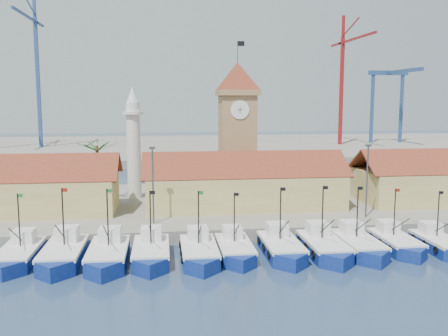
{
  "coord_description": "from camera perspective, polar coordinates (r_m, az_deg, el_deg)",
  "views": [
    {
      "loc": [
        -10.86,
        -45.65,
        15.89
      ],
      "look_at": [
        -2.93,
        18.0,
        7.09
      ],
      "focal_mm": 40.0,
      "sensor_mm": 36.0,
      "label": 1
    }
  ],
  "objects": [
    {
      "name": "boat_10",
      "position": [
        57.86,
        23.51,
        -8.08
      ],
      "size": [
        3.24,
        8.87,
        6.71
      ],
      "color": "navy",
      "rests_on": "ground"
    },
    {
      "name": "gantry",
      "position": [
        168.89,
        18.68,
        8.81
      ],
      "size": [
        13.0,
        22.0,
        23.2
      ],
      "color": "navy",
      "rests_on": "terminal"
    },
    {
      "name": "lamp_posts",
      "position": [
        59.51,
        3.99,
        -1.31
      ],
      "size": [
        80.7,
        0.25,
        9.03
      ],
      "color": "#3F3F44",
      "rests_on": "quay"
    },
    {
      "name": "boat_0",
      "position": [
        53.25,
        -22.44,
        -9.33
      ],
      "size": [
        3.47,
        9.51,
        7.19
      ],
      "color": "navy",
      "rests_on": "ground"
    },
    {
      "name": "boat_8",
      "position": [
        54.3,
        15.22,
        -8.65
      ],
      "size": [
        3.55,
        9.72,
        7.35
      ],
      "color": "navy",
      "rests_on": "ground"
    },
    {
      "name": "hall_center",
      "position": [
        67.6,
        2.25,
        -2.34
      ],
      "size": [
        27.04,
        10.13,
        7.61
      ],
      "color": "#D6C475",
      "rests_on": "quay"
    },
    {
      "name": "quay",
      "position": [
        72.1,
        1.72,
        -4.32
      ],
      "size": [
        140.0,
        32.0,
        1.5
      ],
      "primitive_type": "cube",
      "color": "gray",
      "rests_on": "ground"
    },
    {
      "name": "crane_blue_near",
      "position": [
        156.82,
        -20.7,
        11.23
      ],
      "size": [
        1.0,
        32.66,
        44.34
      ],
      "color": "navy",
      "rests_on": "terminal"
    },
    {
      "name": "boat_6",
      "position": [
        51.88,
        6.64,
        -9.19
      ],
      "size": [
        3.58,
        9.81,
        7.43
      ],
      "color": "navy",
      "rests_on": "ground"
    },
    {
      "name": "boat_4",
      "position": [
        50.17,
        -2.83,
        -9.76
      ],
      "size": [
        3.54,
        9.68,
        7.33
      ],
      "color": "navy",
      "rests_on": "ground"
    },
    {
      "name": "clock_tower",
      "position": [
        72.57,
        1.52,
        4.7
      ],
      "size": [
        5.8,
        5.8,
        22.7
      ],
      "color": "#9E7751",
      "rests_on": "quay"
    },
    {
      "name": "boat_5",
      "position": [
        51.21,
        1.31,
        -9.43
      ],
      "size": [
        3.34,
        9.15,
        6.92
      ],
      "color": "navy",
      "rests_on": "ground"
    },
    {
      "name": "boat_2",
      "position": [
        50.46,
        -13.14,
        -9.81
      ],
      "size": [
        3.73,
        10.21,
        7.73
      ],
      "color": "navy",
      "rests_on": "ground"
    },
    {
      "name": "ground",
      "position": [
        49.55,
        6.06,
        -10.94
      ],
      "size": [
        400.0,
        400.0,
        0.0
      ],
      "primitive_type": "plane",
      "color": "#1C2E4A",
      "rests_on": "ground"
    },
    {
      "name": "crane_red_right",
      "position": [
        159.17,
        13.53,
        10.48
      ],
      "size": [
        1.0,
        33.93,
        39.29
      ],
      "color": "maroon",
      "rests_on": "terminal"
    },
    {
      "name": "palm_tree",
      "position": [
        72.88,
        -14.24,
        -0.04
      ],
      "size": [
        5.6,
        5.03,
        8.39
      ],
      "color": "brown",
      "rests_on": "quay"
    },
    {
      "name": "boat_9",
      "position": [
        56.54,
        19.14,
        -8.21
      ],
      "size": [
        3.34,
        9.14,
        6.92
      ],
      "color": "navy",
      "rests_on": "ground"
    },
    {
      "name": "boat_1",
      "position": [
        51.73,
        -17.94,
        -9.54
      ],
      "size": [
        3.75,
        10.28,
        7.78
      ],
      "color": "navy",
      "rests_on": "ground"
    },
    {
      "name": "minaret",
      "position": [
        74.03,
        -10.3,
        2.91
      ],
      "size": [
        3.0,
        3.0,
        16.3
      ],
      "color": "silver",
      "rests_on": "quay"
    },
    {
      "name": "boat_7",
      "position": [
        52.76,
        11.41,
        -8.99
      ],
      "size": [
        3.64,
        9.98,
        7.55
      ],
      "color": "navy",
      "rests_on": "ground"
    },
    {
      "name": "terminal",
      "position": [
        156.74,
        -3.1,
        2.35
      ],
      "size": [
        240.0,
        80.0,
        2.0
      ],
      "primitive_type": "cube",
      "color": "gray",
      "rests_on": "ground"
    },
    {
      "name": "boat_3",
      "position": [
        50.48,
        -8.35,
        -9.72
      ],
      "size": [
        3.56,
        9.75,
        7.38
      ],
      "color": "navy",
      "rests_on": "ground"
    }
  ]
}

